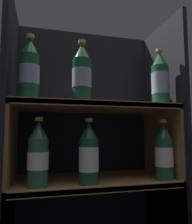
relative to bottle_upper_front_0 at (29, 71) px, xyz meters
name	(u,v)px	position (x,y,z in m)	size (l,w,h in m)	color
fridge_back_wall	(85,130)	(0.27, 0.28, -0.22)	(0.72, 0.02, 1.04)	black
fridge_side_left	(8,129)	(-0.08, 0.10, -0.22)	(0.02, 0.37, 1.04)	black
fridge_side_right	(164,130)	(0.62, 0.10, -0.22)	(0.02, 0.37, 1.04)	black
shelf_lower	(94,193)	(0.27, 0.09, -0.49)	(0.68, 0.33, 0.31)	#9E7547
shelf_upper	(94,144)	(0.27, 0.10, -0.28)	(0.68, 0.33, 0.62)	#9E7547
bottle_upper_front_0	(29,71)	(0.00, 0.00, 0.00)	(0.08, 0.08, 0.25)	#194C2D
bottle_upper_front_1	(82,74)	(0.20, 0.00, 0.00)	(0.08, 0.08, 0.25)	#194C2D
bottle_upper_front_2	(160,80)	(0.55, 0.00, 0.00)	(0.08, 0.08, 0.25)	#1E5638
bottle_lower_front_0	(38,155)	(0.04, 0.00, -0.31)	(0.08, 0.08, 0.25)	#285B42
bottle_lower_front_1	(89,155)	(0.23, 0.00, -0.32)	(0.08, 0.08, 0.25)	#194C2D
bottle_lower_front_2	(164,153)	(0.56, 0.00, -0.31)	(0.08, 0.08, 0.25)	#1E5638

